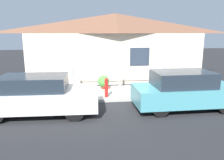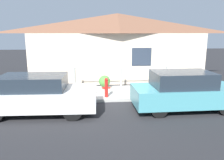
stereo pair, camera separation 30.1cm
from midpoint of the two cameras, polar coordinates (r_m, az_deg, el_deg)
The scene contains 9 objects.
ground_plane at distance 9.43m, azimuth 4.98°, elevation -5.67°, with size 60.00×60.00×0.00m, color #262628.
sidewalk at distance 10.53m, azimuth 3.91°, elevation -3.35°, with size 24.00×2.37×0.13m.
house at distance 13.06m, azimuth 2.15°, elevation 13.57°, with size 10.39×2.23×3.99m.
fence at distance 11.38m, azimuth 3.18°, elevation 1.16°, with size 4.90×0.10×1.03m.
car_left at distance 8.26m, azimuth -17.94°, elevation -3.65°, with size 4.18×1.76×1.42m.
car_right at distance 8.78m, azimuth 19.31°, elevation -2.77°, with size 4.00×1.70×1.47m.
fire_hydrant at distance 9.50m, azimuth -0.58°, elevation -1.86°, with size 0.35×0.16×0.86m.
potted_plant_near_hydrant at distance 10.93m, azimuth -1.19°, elevation -0.38°, with size 0.57×0.57×0.67m.
potted_plant_by_fence at distance 10.80m, azimuth -14.37°, elevation -1.63°, with size 0.36×0.36×0.47m.
Camera 2 is at (-1.40, -8.85, 2.91)m, focal length 35.00 mm.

